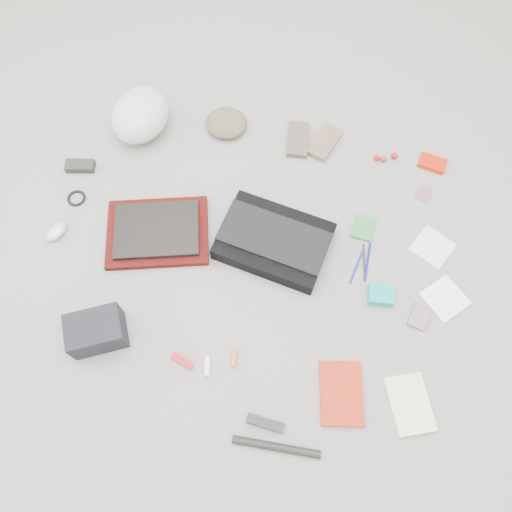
# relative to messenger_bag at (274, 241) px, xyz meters

# --- Properties ---
(ground_plane) EXTENTS (4.00, 4.00, 0.00)m
(ground_plane) POSITION_rel_messenger_bag_xyz_m (-0.06, -0.08, -0.03)
(ground_plane) COLOR slate
(messenger_bag) EXTENTS (0.46, 0.37, 0.07)m
(messenger_bag) POSITION_rel_messenger_bag_xyz_m (0.00, 0.00, 0.00)
(messenger_bag) COLOR black
(messenger_bag) RESTS_ON ground_plane
(bag_flap) EXTENTS (0.44, 0.27, 0.01)m
(bag_flap) POSITION_rel_messenger_bag_xyz_m (0.00, -0.00, 0.04)
(bag_flap) COLOR black
(bag_flap) RESTS_ON messenger_bag
(laptop_sleeve) EXTENTS (0.44, 0.36, 0.03)m
(laptop_sleeve) POSITION_rel_messenger_bag_xyz_m (-0.45, -0.02, -0.02)
(laptop_sleeve) COLOR #400808
(laptop_sleeve) RESTS_ON ground_plane
(laptop) EXTENTS (0.36, 0.29, 0.02)m
(laptop) POSITION_rel_messenger_bag_xyz_m (-0.45, -0.02, 0.00)
(laptop) COLOR black
(laptop) RESTS_ON laptop_sleeve
(bike_helmet) EXTENTS (0.29, 0.33, 0.17)m
(bike_helmet) POSITION_rel_messenger_bag_xyz_m (-0.62, 0.47, 0.05)
(bike_helmet) COLOR silver
(bike_helmet) RESTS_ON ground_plane
(beanie) EXTENTS (0.20, 0.19, 0.06)m
(beanie) POSITION_rel_messenger_bag_xyz_m (-0.27, 0.53, -0.00)
(beanie) COLOR brown
(beanie) RESTS_ON ground_plane
(mitten_left) EXTENTS (0.09, 0.18, 0.03)m
(mitten_left) POSITION_rel_messenger_bag_xyz_m (0.04, 0.50, -0.02)
(mitten_left) COLOR brown
(mitten_left) RESTS_ON ground_plane
(mitten_right) EXTENTS (0.15, 0.19, 0.03)m
(mitten_right) POSITION_rel_messenger_bag_xyz_m (0.15, 0.50, -0.02)
(mitten_right) COLOR #755C4D
(mitten_right) RESTS_ON ground_plane
(power_brick) EXTENTS (0.12, 0.07, 0.03)m
(power_brick) POSITION_rel_messenger_bag_xyz_m (-0.83, 0.23, -0.02)
(power_brick) COLOR black
(power_brick) RESTS_ON ground_plane
(cable_coil) EXTENTS (0.09, 0.09, 0.01)m
(cable_coil) POSITION_rel_messenger_bag_xyz_m (-0.81, 0.09, -0.03)
(cable_coil) COLOR black
(cable_coil) RESTS_ON ground_plane
(mouse) EXTENTS (0.09, 0.11, 0.04)m
(mouse) POSITION_rel_messenger_bag_xyz_m (-0.84, -0.07, -0.02)
(mouse) COLOR silver
(mouse) RESTS_ON ground_plane
(camera_bag) EXTENTS (0.22, 0.19, 0.12)m
(camera_bag) POSITION_rel_messenger_bag_xyz_m (-0.56, -0.44, 0.03)
(camera_bag) COLOR black
(camera_bag) RESTS_ON ground_plane
(multitool) EXTENTS (0.09, 0.06, 0.01)m
(multitool) POSITION_rel_messenger_bag_xyz_m (-0.25, -0.49, -0.03)
(multitool) COLOR #B30F1C
(multitool) RESTS_ON ground_plane
(toiletry_tube_white) EXTENTS (0.03, 0.07, 0.02)m
(toiletry_tube_white) POSITION_rel_messenger_bag_xyz_m (-0.16, -0.50, -0.02)
(toiletry_tube_white) COLOR white
(toiletry_tube_white) RESTS_ON ground_plane
(toiletry_tube_orange) EXTENTS (0.02, 0.06, 0.02)m
(toiletry_tube_orange) POSITION_rel_messenger_bag_xyz_m (-0.08, -0.45, -0.02)
(toiletry_tube_orange) COLOR #C66521
(toiletry_tube_orange) RESTS_ON ground_plane
(u_lock) EXTENTS (0.13, 0.05, 0.02)m
(u_lock) POSITION_rel_messenger_bag_xyz_m (0.06, -0.65, -0.02)
(u_lock) COLOR black
(u_lock) RESTS_ON ground_plane
(bike_pump) EXTENTS (0.29, 0.03, 0.03)m
(bike_pump) POSITION_rel_messenger_bag_xyz_m (0.10, -0.72, -0.02)
(bike_pump) COLOR black
(bike_pump) RESTS_ON ground_plane
(book_red) EXTENTS (0.17, 0.23, 0.02)m
(book_red) POSITION_rel_messenger_bag_xyz_m (0.30, -0.52, -0.02)
(book_red) COLOR red
(book_red) RESTS_ON ground_plane
(book_white) EXTENTS (0.18, 0.22, 0.02)m
(book_white) POSITION_rel_messenger_bag_xyz_m (0.53, -0.52, -0.02)
(book_white) COLOR beige
(book_white) RESTS_ON ground_plane
(notepad) EXTENTS (0.10, 0.12, 0.01)m
(notepad) POSITION_rel_messenger_bag_xyz_m (0.34, 0.12, -0.03)
(notepad) COLOR #2D733D
(notepad) RESTS_ON ground_plane
(pen_blue) EXTENTS (0.05, 0.14, 0.01)m
(pen_blue) POSITION_rel_messenger_bag_xyz_m (0.32, -0.05, -0.03)
(pen_blue) COLOR navy
(pen_blue) RESTS_ON ground_plane
(pen_black) EXTENTS (0.02, 0.14, 0.01)m
(pen_black) POSITION_rel_messenger_bag_xyz_m (0.35, -0.02, -0.03)
(pen_black) COLOR black
(pen_black) RESTS_ON ground_plane
(pen_navy) EXTENTS (0.02, 0.16, 0.01)m
(pen_navy) POSITION_rel_messenger_bag_xyz_m (0.36, -0.02, -0.03)
(pen_navy) COLOR navy
(pen_navy) RESTS_ON ground_plane
(accordion_wallet) EXTENTS (0.09, 0.08, 0.04)m
(accordion_wallet) POSITION_rel_messenger_bag_xyz_m (0.41, -0.15, -0.01)
(accordion_wallet) COLOR #04A8B0
(accordion_wallet) RESTS_ON ground_plane
(card_deck) EXTENTS (0.09, 0.11, 0.02)m
(card_deck) POSITION_rel_messenger_bag_xyz_m (0.56, -0.21, -0.02)
(card_deck) COLOR gray
(card_deck) RESTS_ON ground_plane
(napkin_top) EXTENTS (0.19, 0.19, 0.01)m
(napkin_top) POSITION_rel_messenger_bag_xyz_m (0.60, 0.08, -0.03)
(napkin_top) COLOR white
(napkin_top) RESTS_ON ground_plane
(napkin_bottom) EXTENTS (0.19, 0.19, 0.01)m
(napkin_bottom) POSITION_rel_messenger_bag_xyz_m (0.65, -0.12, -0.03)
(napkin_bottom) COLOR white
(napkin_bottom) RESTS_ON ground_plane
(lollipop_a) EXTENTS (0.03, 0.03, 0.02)m
(lollipop_a) POSITION_rel_messenger_bag_xyz_m (0.37, 0.46, -0.02)
(lollipop_a) COLOR #A90D17
(lollipop_a) RESTS_ON ground_plane
(lollipop_b) EXTENTS (0.03, 0.03, 0.03)m
(lollipop_b) POSITION_rel_messenger_bag_xyz_m (0.40, 0.45, -0.02)
(lollipop_b) COLOR #A41C13
(lollipop_b) RESTS_ON ground_plane
(lollipop_c) EXTENTS (0.03, 0.03, 0.03)m
(lollipop_c) POSITION_rel_messenger_bag_xyz_m (0.44, 0.48, -0.02)
(lollipop_c) COLOR #A91208
(lollipop_c) RESTS_ON ground_plane
(altoids_tin) EXTENTS (0.12, 0.09, 0.02)m
(altoids_tin) POSITION_rel_messenger_bag_xyz_m (0.60, 0.46, -0.02)
(altoids_tin) COLOR red
(altoids_tin) RESTS_ON ground_plane
(stamp_sheet) EXTENTS (0.08, 0.08, 0.00)m
(stamp_sheet) POSITION_rel_messenger_bag_xyz_m (0.57, 0.31, -0.03)
(stamp_sheet) COLOR #825B69
(stamp_sheet) RESTS_ON ground_plane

